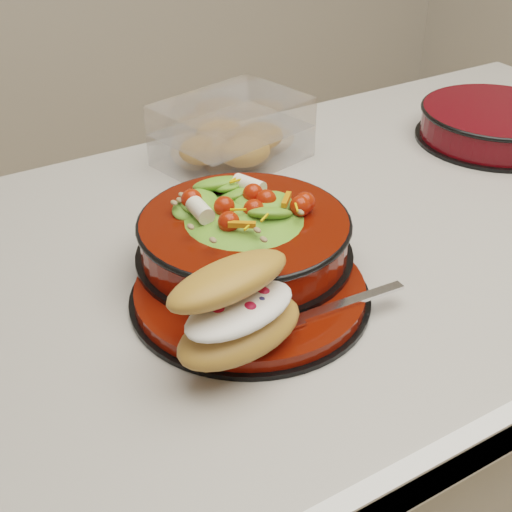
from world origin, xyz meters
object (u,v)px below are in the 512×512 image
island_counter (358,437)px  fork (332,308)px  pastry_box (232,134)px  extra_bowl (495,123)px  croissant (237,309)px  dinner_plate (251,292)px  salad_bowl (244,228)px

island_counter → fork: 0.54m
fork → pastry_box: size_ratio=0.71×
pastry_box → extra_bowl: bearing=-33.7°
pastry_box → extra_bowl: pastry_box is taller
croissant → fork: 0.12m
dinner_plate → extra_bowl: 0.59m
dinner_plate → pastry_box: (0.16, 0.33, 0.03)m
extra_bowl → pastry_box: bearing=159.1°
island_counter → pastry_box: bearing=112.7°
croissant → pastry_box: size_ratio=0.65×
dinner_plate → extra_bowl: extra_bowl is taller
dinner_plate → fork: 0.10m
salad_bowl → croissant: size_ratio=1.66×
salad_bowl → pastry_box: (0.14, 0.27, -0.01)m
salad_bowl → extra_bowl: size_ratio=1.02×
salad_bowl → dinner_plate: bearing=-113.3°
dinner_plate → fork: (0.05, -0.08, 0.01)m
fork → pastry_box: pastry_box is taller
dinner_plate → fork: size_ratio=1.59×
fork → island_counter: bearing=-48.4°
island_counter → extra_bowl: bearing=16.1°
salad_bowl → fork: size_ratio=1.51×
salad_bowl → pastry_box: salad_bowl is taller
salad_bowl → extra_bowl: (0.54, 0.12, -0.03)m
dinner_plate → extra_bowl: bearing=16.9°
fork → extra_bowl: (0.51, 0.25, 0.01)m
salad_bowl → croissant: salad_bowl is taller
salad_bowl → fork: 0.14m
extra_bowl → salad_bowl: bearing=-167.7°
extra_bowl → fork: bearing=-153.7°
island_counter → pastry_box: size_ratio=5.22×
fork → extra_bowl: 0.57m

